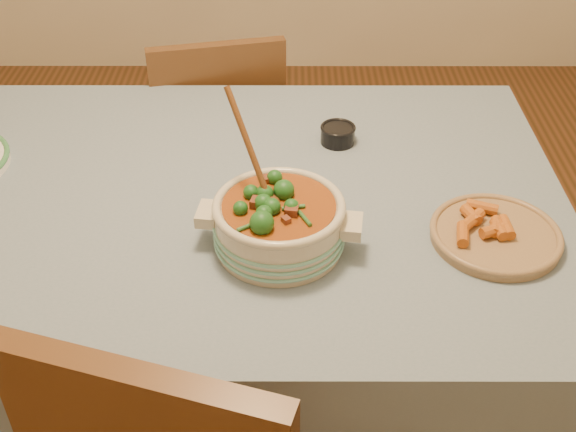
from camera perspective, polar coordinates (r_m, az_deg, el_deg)
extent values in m
plane|color=#422912|center=(2.18, -5.57, -14.66)|extent=(4.50, 4.50, 0.00)
cube|color=brown|center=(1.68, -7.03, 0.82)|extent=(1.60, 1.00, 0.05)
cube|color=gray|center=(1.66, -7.11, 1.60)|extent=(1.68, 1.08, 0.01)
cylinder|color=brown|center=(2.29, 13.25, -0.36)|extent=(0.07, 0.07, 0.70)
cylinder|color=beige|center=(1.47, -0.71, -0.80)|extent=(0.29, 0.29, 0.10)
torus|color=beige|center=(1.44, -0.73, 0.80)|extent=(0.27, 0.27, 0.02)
cube|color=beige|center=(1.45, 5.05, -0.82)|extent=(0.05, 0.07, 0.03)
cube|color=beige|center=(1.48, -6.34, 0.15)|extent=(0.05, 0.07, 0.03)
cylinder|color=#9A4C16|center=(1.44, -0.72, 0.59)|extent=(0.23, 0.23, 0.02)
cylinder|color=black|center=(1.83, 3.95, 6.40)|extent=(0.09, 0.09, 0.04)
torus|color=black|center=(1.82, 3.98, 6.98)|extent=(0.09, 0.09, 0.01)
cylinder|color=black|center=(1.82, 3.97, 6.75)|extent=(0.07, 0.07, 0.01)
cylinder|color=#967A53|center=(1.57, 16.05, -1.55)|extent=(0.31, 0.31, 0.02)
torus|color=#967A53|center=(1.56, 16.11, -1.27)|extent=(0.27, 0.27, 0.02)
cube|color=brown|center=(2.48, -5.68, 5.92)|extent=(0.48, 0.48, 0.04)
cube|color=brown|center=(2.21, -5.38, 8.28)|extent=(0.40, 0.12, 0.43)
cylinder|color=brown|center=(2.76, -2.34, 4.33)|extent=(0.04, 0.04, 0.43)
cylinder|color=brown|center=(2.73, -9.47, 3.45)|extent=(0.04, 0.04, 0.43)
cylinder|color=brown|center=(2.48, -0.91, 0.10)|extent=(0.04, 0.04, 0.43)
cylinder|color=brown|center=(2.45, -8.83, -0.93)|extent=(0.04, 0.04, 0.43)
cylinder|color=brown|center=(2.21, 20.36, -8.81)|extent=(0.04, 0.04, 0.41)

